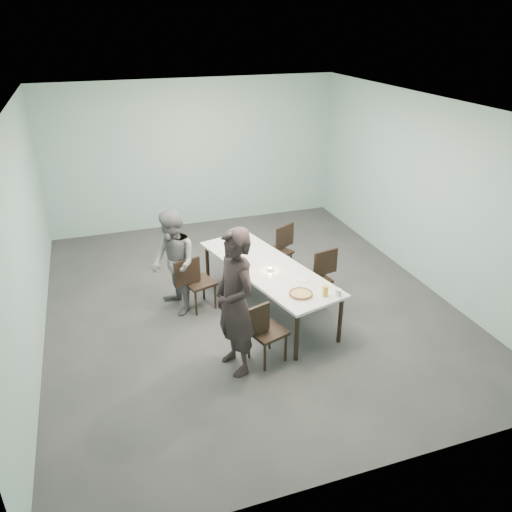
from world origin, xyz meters
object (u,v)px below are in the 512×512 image
object	(u,v)px
chair_near_left	(262,329)
diner_far	(174,263)
pizza	(301,294)
chair_near_right	(319,274)
chair_far_left	(194,280)
diner_near	(235,303)
table	(268,270)
side_plate	(302,280)
amber_tumbler	(246,250)
chair_far_right	(280,247)
tealight	(270,269)
beer_glass	(325,291)
water_tumbler	(338,292)

from	to	relation	value
chair_near_left	diner_far	bearing A→B (deg)	98.94
pizza	chair_near_right	bearing A→B (deg)	51.82
diner_far	pizza	world-z (taller)	diner_far
chair_near_left	chair_far_left	size ratio (longest dim) A/B	1.00
chair_near_right	chair_near_left	bearing A→B (deg)	30.03
diner_near	pizza	xyz separation A→B (m)	(0.97, 0.24, -0.19)
chair_near_right	diner_far	size ratio (longest dim) A/B	0.55
table	side_plate	xyz separation A→B (m)	(0.32, -0.55, 0.06)
amber_tumbler	chair_far_right	bearing A→B (deg)	33.23
diner_far	tealight	bearing A→B (deg)	52.81
chair_far_left	beer_glass	world-z (taller)	beer_glass
diner_far	side_plate	xyz separation A→B (m)	(1.63, -1.00, -0.04)
chair_far_right	diner_far	world-z (taller)	diner_far
chair_far_right	diner_near	distance (m)	2.71
side_plate	amber_tumbler	size ratio (longest dim) A/B	2.25
chair_far_left	chair_near_right	world-z (taller)	same
tealight	side_plate	bearing A→B (deg)	-51.14
chair_far_left	chair_near_right	size ratio (longest dim) A/B	1.00
table	water_tumbler	distance (m)	1.25
table	pizza	distance (m)	0.94
chair_far_right	water_tumbler	distance (m)	2.18
chair_far_left	diner_far	bearing A→B (deg)	149.71
beer_glass	diner_near	bearing A→B (deg)	-174.79
diner_near	diner_far	size ratio (longest dim) A/B	1.20
side_plate	tealight	size ratio (longest dim) A/B	3.21
tealight	amber_tumbler	xyz separation A→B (m)	(-0.13, 0.71, 0.02)
diner_far	water_tumbler	xyz separation A→B (m)	(1.90, -1.54, -0.00)
pizza	diner_far	bearing A→B (deg)	136.22
diner_near	side_plate	size ratio (longest dim) A/B	10.62
beer_glass	table	bearing A→B (deg)	111.95
diner_near	diner_far	distance (m)	1.69
side_plate	amber_tumbler	xyz separation A→B (m)	(-0.46, 1.12, 0.04)
chair_far_left	pizza	distance (m)	1.77
chair_far_left	beer_glass	size ratio (longest dim) A/B	5.80
chair_near_right	diner_far	world-z (taller)	diner_far
table	water_tumbler	xyz separation A→B (m)	(0.59, -1.09, 0.10)
chair_near_right	chair_far_left	bearing A→B (deg)	-23.43
diner_far	amber_tumbler	size ratio (longest dim) A/B	19.92
pizza	diner_near	bearing A→B (deg)	-166.11
diner_far	pizza	bearing A→B (deg)	33.58
chair_near_left	beer_glass	world-z (taller)	beer_glass
chair_far_left	tealight	bearing A→B (deg)	-45.68
diner_near	diner_far	bearing A→B (deg)	-177.30
diner_near	tealight	size ratio (longest dim) A/B	34.14
chair_far_right	diner_far	size ratio (longest dim) A/B	0.55
chair_far_left	amber_tumbler	bearing A→B (deg)	-6.65
chair_far_right	side_plate	distance (m)	1.67
diner_near	side_plate	xyz separation A→B (m)	(1.16, 0.62, -0.20)
diner_far	tealight	xyz separation A→B (m)	(1.30, -0.59, -0.03)
side_plate	tealight	world-z (taller)	tealight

